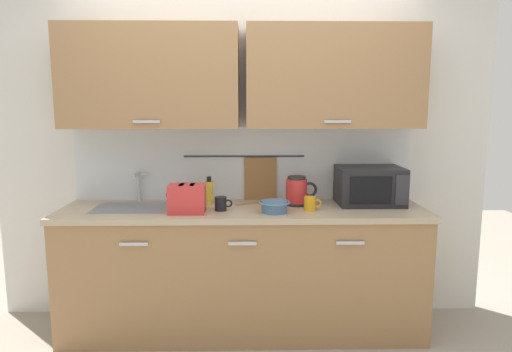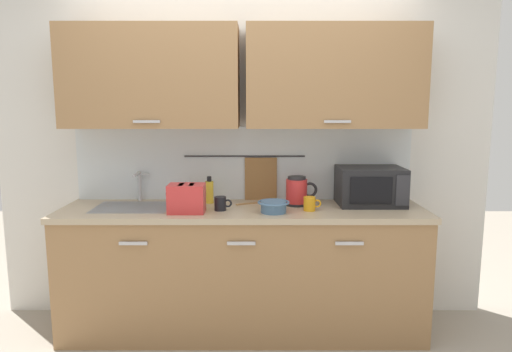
{
  "view_description": "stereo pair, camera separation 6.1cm",
  "coord_description": "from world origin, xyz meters",
  "px_view_note": "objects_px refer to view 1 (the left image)",
  "views": [
    {
      "loc": [
        0.03,
        -2.82,
        1.61
      ],
      "look_at": [
        0.09,
        0.33,
        1.12
      ],
      "focal_mm": 32.14,
      "sensor_mm": 36.0,
      "label": 1
    },
    {
      "loc": [
        0.09,
        -2.82,
        1.61
      ],
      "look_at": [
        0.09,
        0.33,
        1.12
      ],
      "focal_mm": 32.14,
      "sensor_mm": 36.0,
      "label": 2
    }
  ],
  "objects_px": {
    "toaster": "(187,199)",
    "mug_by_kettle": "(310,203)",
    "microwave": "(370,186)",
    "dish_soap_bottle": "(209,191)",
    "mug_near_sink": "(221,204)",
    "wooden_spoon": "(258,202)",
    "mixing_bowl": "(274,206)",
    "electric_kettle": "(297,191)"
  },
  "relations": [
    {
      "from": "electric_kettle",
      "to": "toaster",
      "type": "distance_m",
      "value": 0.79
    },
    {
      "from": "dish_soap_bottle",
      "to": "wooden_spoon",
      "type": "xyz_separation_m",
      "value": [
        0.35,
        -0.01,
        -0.08
      ]
    },
    {
      "from": "mug_near_sink",
      "to": "toaster",
      "type": "height_order",
      "value": "toaster"
    },
    {
      "from": "electric_kettle",
      "to": "toaster",
      "type": "xyz_separation_m",
      "value": [
        -0.76,
        -0.22,
        -0.01
      ]
    },
    {
      "from": "mug_near_sink",
      "to": "wooden_spoon",
      "type": "bearing_deg",
      "value": 41.92
    },
    {
      "from": "mixing_bowl",
      "to": "wooden_spoon",
      "type": "bearing_deg",
      "value": 109.77
    },
    {
      "from": "electric_kettle",
      "to": "toaster",
      "type": "relative_size",
      "value": 0.89
    },
    {
      "from": "mug_near_sink",
      "to": "mug_by_kettle",
      "type": "height_order",
      "value": "same"
    },
    {
      "from": "dish_soap_bottle",
      "to": "mug_by_kettle",
      "type": "bearing_deg",
      "value": -19.16
    },
    {
      "from": "mug_by_kettle",
      "to": "microwave",
      "type": "bearing_deg",
      "value": 22.94
    },
    {
      "from": "mug_near_sink",
      "to": "mixing_bowl",
      "type": "distance_m",
      "value": 0.36
    },
    {
      "from": "mixing_bowl",
      "to": "wooden_spoon",
      "type": "xyz_separation_m",
      "value": [
        -0.1,
        0.29,
        -0.04
      ]
    },
    {
      "from": "electric_kettle",
      "to": "mixing_bowl",
      "type": "bearing_deg",
      "value": -128.09
    },
    {
      "from": "electric_kettle",
      "to": "mug_by_kettle",
      "type": "relative_size",
      "value": 1.89
    },
    {
      "from": "microwave",
      "to": "mug_by_kettle",
      "type": "distance_m",
      "value": 0.5
    },
    {
      "from": "mug_by_kettle",
      "to": "electric_kettle",
      "type": "bearing_deg",
      "value": 112.77
    },
    {
      "from": "mixing_bowl",
      "to": "wooden_spoon",
      "type": "distance_m",
      "value": 0.31
    },
    {
      "from": "microwave",
      "to": "electric_kettle",
      "type": "height_order",
      "value": "microwave"
    },
    {
      "from": "mug_by_kettle",
      "to": "wooden_spoon",
      "type": "xyz_separation_m",
      "value": [
        -0.35,
        0.23,
        -0.04
      ]
    },
    {
      "from": "electric_kettle",
      "to": "toaster",
      "type": "height_order",
      "value": "electric_kettle"
    },
    {
      "from": "wooden_spoon",
      "to": "microwave",
      "type": "bearing_deg",
      "value": -2.91
    },
    {
      "from": "mug_near_sink",
      "to": "mixing_bowl",
      "type": "height_order",
      "value": "mug_near_sink"
    },
    {
      "from": "toaster",
      "to": "dish_soap_bottle",
      "type": "bearing_deg",
      "value": 67.73
    },
    {
      "from": "microwave",
      "to": "mug_near_sink",
      "type": "distance_m",
      "value": 1.08
    },
    {
      "from": "mug_near_sink",
      "to": "dish_soap_bottle",
      "type": "bearing_deg",
      "value": 112.61
    },
    {
      "from": "mixing_bowl",
      "to": "dish_soap_bottle",
      "type": "bearing_deg",
      "value": 146.73
    },
    {
      "from": "electric_kettle",
      "to": "mug_near_sink",
      "type": "distance_m",
      "value": 0.56
    },
    {
      "from": "dish_soap_bottle",
      "to": "mixing_bowl",
      "type": "height_order",
      "value": "dish_soap_bottle"
    },
    {
      "from": "microwave",
      "to": "wooden_spoon",
      "type": "xyz_separation_m",
      "value": [
        -0.8,
        0.04,
        -0.13
      ]
    },
    {
      "from": "mug_near_sink",
      "to": "wooden_spoon",
      "type": "xyz_separation_m",
      "value": [
        0.25,
        0.23,
        -0.04
      ]
    },
    {
      "from": "wooden_spoon",
      "to": "mug_by_kettle",
      "type": "bearing_deg",
      "value": -33.48
    },
    {
      "from": "electric_kettle",
      "to": "wooden_spoon",
      "type": "relative_size",
      "value": 0.86
    },
    {
      "from": "dish_soap_bottle",
      "to": "mixing_bowl",
      "type": "relative_size",
      "value": 0.92
    },
    {
      "from": "microwave",
      "to": "mixing_bowl",
      "type": "xyz_separation_m",
      "value": [
        -0.7,
        -0.25,
        -0.09
      ]
    },
    {
      "from": "electric_kettle",
      "to": "mug_by_kettle",
      "type": "distance_m",
      "value": 0.19
    },
    {
      "from": "microwave",
      "to": "dish_soap_bottle",
      "type": "relative_size",
      "value": 2.35
    },
    {
      "from": "electric_kettle",
      "to": "wooden_spoon",
      "type": "distance_m",
      "value": 0.3
    },
    {
      "from": "microwave",
      "to": "toaster",
      "type": "height_order",
      "value": "microwave"
    },
    {
      "from": "mixing_bowl",
      "to": "toaster",
      "type": "height_order",
      "value": "toaster"
    },
    {
      "from": "microwave",
      "to": "mug_near_sink",
      "type": "bearing_deg",
      "value": -169.98
    },
    {
      "from": "toaster",
      "to": "mug_by_kettle",
      "type": "height_order",
      "value": "toaster"
    },
    {
      "from": "mixing_bowl",
      "to": "microwave",
      "type": "bearing_deg",
      "value": 19.38
    }
  ]
}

